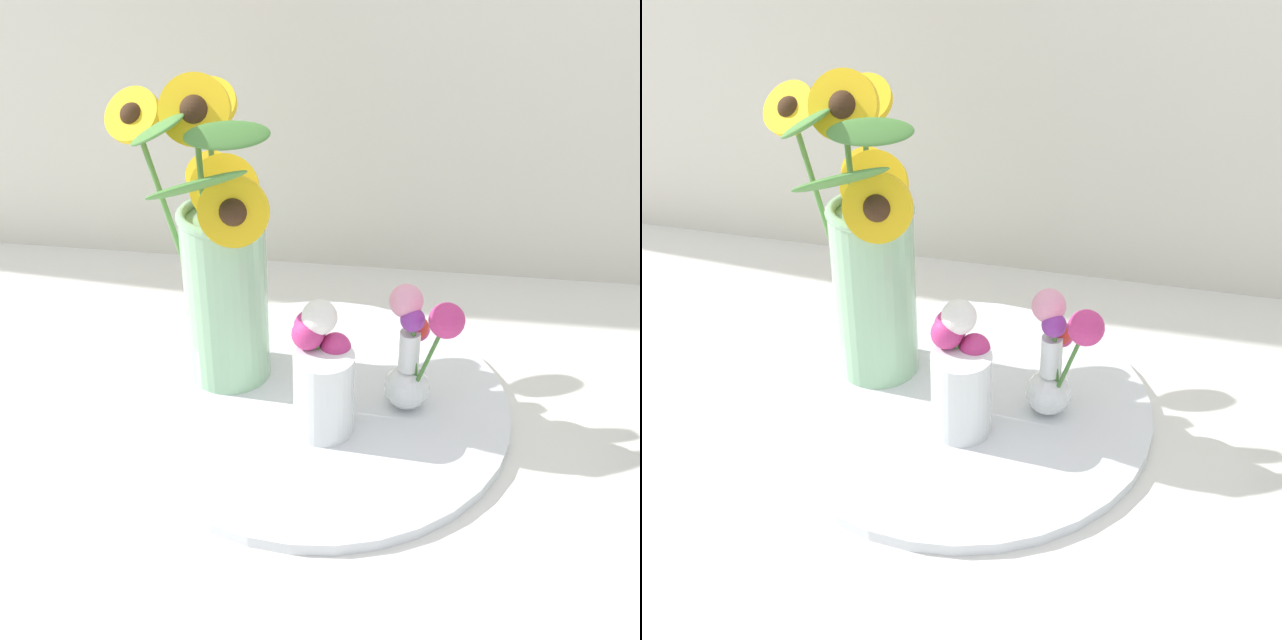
% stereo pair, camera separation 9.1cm
% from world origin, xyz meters
% --- Properties ---
extents(ground_plane, '(6.00, 6.00, 0.00)m').
position_xyz_m(ground_plane, '(0.00, 0.00, 0.00)').
color(ground_plane, silver).
extents(serving_tray, '(0.48, 0.48, 0.02)m').
position_xyz_m(serving_tray, '(-0.03, 0.03, 0.01)').
color(serving_tray, silver).
rests_on(serving_tray, ground_plane).
extents(mason_jar_sunflowers, '(0.23, 0.21, 0.40)m').
position_xyz_m(mason_jar_sunflowers, '(-0.16, 0.08, 0.18)').
color(mason_jar_sunflowers, '#99CC9E').
rests_on(mason_jar_sunflowers, serving_tray).
extents(vase_small_center, '(0.08, 0.08, 0.17)m').
position_xyz_m(vase_small_center, '(-0.03, -0.01, 0.09)').
color(vase_small_center, white).
rests_on(vase_small_center, serving_tray).
extents(vase_bulb_right, '(0.09, 0.09, 0.17)m').
position_xyz_m(vase_bulb_right, '(0.08, 0.04, 0.10)').
color(vase_bulb_right, white).
rests_on(vase_bulb_right, serving_tray).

